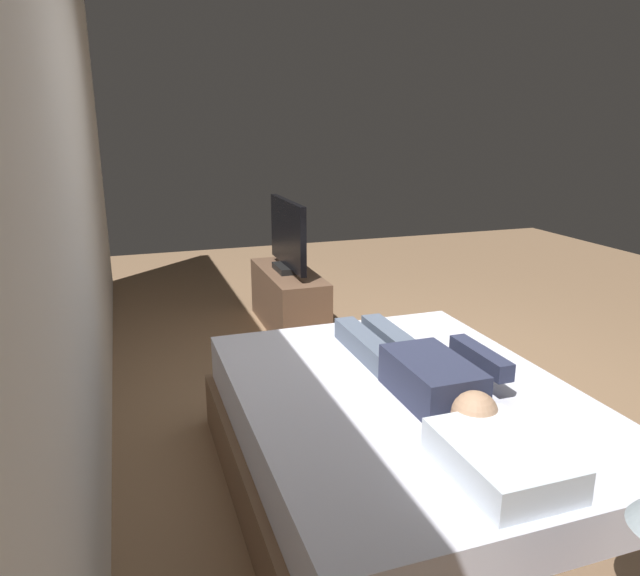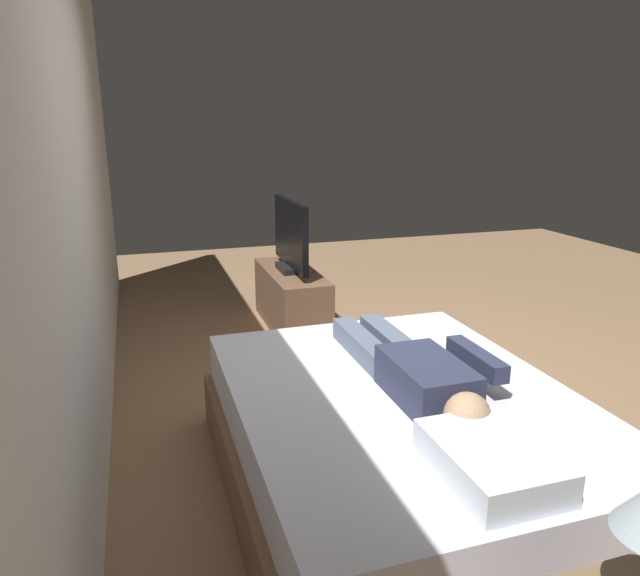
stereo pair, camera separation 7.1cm
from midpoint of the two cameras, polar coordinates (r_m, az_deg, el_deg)
name	(u,v)px [view 2 (the right image)]	position (r m, az deg, el deg)	size (l,w,h in m)	color
ground_plane	(389,407)	(3.70, 7.30, -11.51)	(10.00, 10.00, 0.00)	#8C6B4C
back_wall	(76,180)	(3.38, -22.17, 9.77)	(6.40, 0.10, 2.80)	silver
bed	(400,446)	(2.80, 8.59, -15.06)	(2.00, 1.54, 0.54)	brown
pillow	(491,461)	(2.13, 17.32, -15.84)	(0.48, 0.34, 0.12)	white
person	(416,370)	(2.69, 10.09, -7.89)	(1.26, 0.46, 0.18)	#2D334C
remote	(475,361)	(3.03, 15.55, -6.93)	(0.15, 0.04, 0.02)	black
tv_stand	(292,299)	(4.94, -2.39, -1.11)	(1.10, 0.40, 0.50)	brown
tv	(291,237)	(4.81, -2.47, 5.00)	(0.88, 0.20, 0.59)	black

